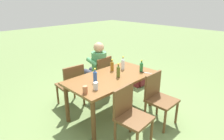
{
  "coord_description": "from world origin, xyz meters",
  "views": [
    {
      "loc": [
        -2.25,
        -2.26,
        2.03
      ],
      "look_at": [
        0.0,
        0.0,
        0.86
      ],
      "focal_mm": 31.28,
      "sensor_mm": 36.0,
      "label": 1
    }
  ],
  "objects": [
    {
      "name": "chair_near_right",
      "position": [
        0.37,
        -0.73,
        0.49
      ],
      "size": [
        0.44,
        0.44,
        0.87
      ],
      "color": "brown",
      "rests_on": "ground_plane"
    },
    {
      "name": "bottle_green",
      "position": [
        0.56,
        -0.22,
        0.84
      ],
      "size": [
        0.06,
        0.06,
        0.22
      ],
      "color": "#287A38",
      "rests_on": "dining_table"
    },
    {
      "name": "chair_far_left",
      "position": [
        -0.37,
        0.73,
        0.49
      ],
      "size": [
        0.48,
        0.48,
        0.87
      ],
      "color": "brown",
      "rests_on": "ground_plane"
    },
    {
      "name": "backpack_by_near_side",
      "position": [
        1.33,
        0.39,
        0.2
      ],
      "size": [
        0.28,
        0.22,
        0.41
      ],
      "color": "maroon",
      "rests_on": "ground_plane"
    },
    {
      "name": "cup_terracotta",
      "position": [
        -0.73,
        -0.19,
        0.8
      ],
      "size": [
        0.07,
        0.07,
        0.11
      ],
      "primitive_type": "cylinder",
      "color": "#BC6B47",
      "rests_on": "dining_table"
    },
    {
      "name": "cup_glass",
      "position": [
        -0.54,
        -0.2,
        0.8
      ],
      "size": [
        0.08,
        0.08,
        0.12
      ],
      "primitive_type": "cylinder",
      "color": "silver",
      "rests_on": "dining_table"
    },
    {
      "name": "bottle_amber",
      "position": [
        0.21,
        0.2,
        0.84
      ],
      "size": [
        0.06,
        0.06,
        0.23
      ],
      "color": "#996019",
      "rests_on": "dining_table"
    },
    {
      "name": "chair_near_left",
      "position": [
        -0.37,
        -0.73,
        0.49
      ],
      "size": [
        0.47,
        0.47,
        0.87
      ],
      "color": "brown",
      "rests_on": "ground_plane"
    },
    {
      "name": "dining_table",
      "position": [
        0.0,
        0.0,
        0.65
      ],
      "size": [
        1.63,
        0.86,
        0.74
      ],
      "color": "brown",
      "rests_on": "ground_plane"
    },
    {
      "name": "chair_far_right",
      "position": [
        0.37,
        0.73,
        0.49
      ],
      "size": [
        0.48,
        0.48,
        0.87
      ],
      "color": "brown",
      "rests_on": "ground_plane"
    },
    {
      "name": "ground_plane",
      "position": [
        0.0,
        0.0,
        0.0
      ],
      "size": [
        24.0,
        24.0,
        0.0
      ],
      "primitive_type": "plane",
      "color": "#6B844C"
    },
    {
      "name": "person_in_white_shirt",
      "position": [
        0.37,
        0.84,
        0.66
      ],
      "size": [
        0.47,
        0.62,
        1.18
      ],
      "color": "#4C935B",
      "rests_on": "ground_plane"
    },
    {
      "name": "table_knife",
      "position": [
        0.56,
        -0.31,
        0.75
      ],
      "size": [
        0.11,
        0.23,
        0.01
      ],
      "color": "silver",
      "rests_on": "dining_table"
    },
    {
      "name": "bottle_olive",
      "position": [
        0.06,
        -0.09,
        0.85
      ],
      "size": [
        0.06,
        0.06,
        0.25
      ],
      "color": "#566623",
      "rests_on": "dining_table"
    },
    {
      "name": "bottle_blue",
      "position": [
        -0.37,
        0.02,
        0.84
      ],
      "size": [
        0.06,
        0.06,
        0.24
      ],
      "color": "#2D56A3",
      "rests_on": "dining_table"
    },
    {
      "name": "bottle_clear",
      "position": [
        0.41,
        0.12,
        0.85
      ],
      "size": [
        0.06,
        0.06,
        0.26
      ],
      "color": "white",
      "rests_on": "dining_table"
    }
  ]
}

